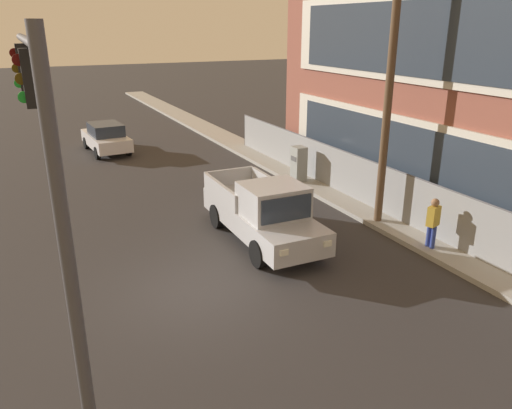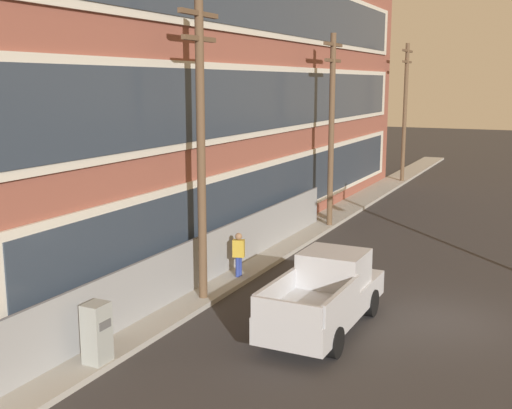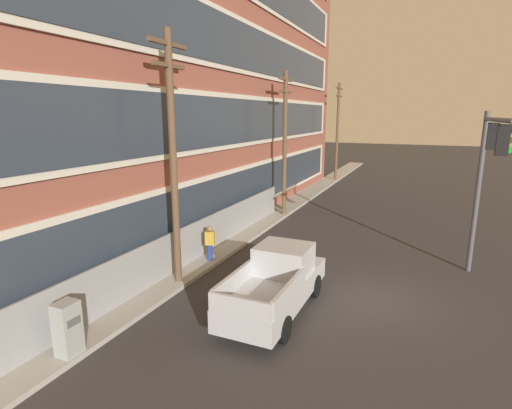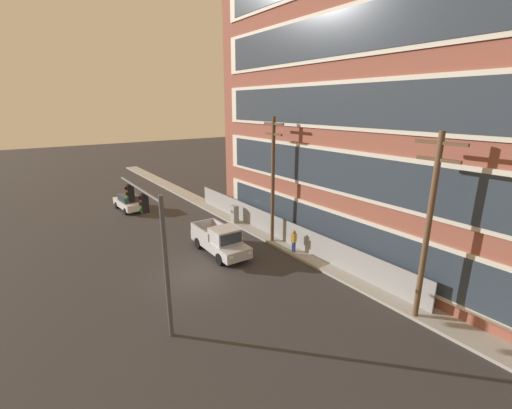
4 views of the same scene
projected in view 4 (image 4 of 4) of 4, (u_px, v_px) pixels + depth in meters
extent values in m
plane|color=#333030|center=(196.00, 277.00, 20.49)|extent=(160.00, 160.00, 0.00)
cube|color=#9E9B93|center=(291.00, 247.00, 24.59)|extent=(80.00, 1.69, 0.16)
cube|color=brown|center=(463.00, 109.00, 18.78)|extent=(36.46, 9.07, 19.40)
cube|color=beige|center=(397.00, 256.00, 18.37)|extent=(33.55, 0.10, 2.79)
cube|color=#2D3844|center=(397.00, 256.00, 18.34)|extent=(32.09, 0.06, 2.33)
cube|color=beige|center=(406.00, 185.00, 17.28)|extent=(33.55, 0.10, 2.79)
cube|color=#2D3844|center=(406.00, 185.00, 17.25)|extent=(32.09, 0.06, 2.33)
cube|color=beige|center=(416.00, 106.00, 16.19)|extent=(33.55, 0.10, 2.79)
cube|color=#2D3844|center=(416.00, 106.00, 16.16)|extent=(32.09, 0.06, 2.33)
cube|color=beige|center=(428.00, 14.00, 15.10)|extent=(33.55, 0.10, 2.79)
cube|color=#2D3844|center=(427.00, 14.00, 15.07)|extent=(32.09, 0.06, 2.33)
cube|color=gray|center=(278.00, 228.00, 25.93)|extent=(24.18, 0.04, 1.83)
cylinder|color=#4C4C51|center=(205.00, 195.00, 35.43)|extent=(0.06, 0.06, 1.83)
cylinder|color=#4C4C51|center=(434.00, 300.00, 16.44)|extent=(0.06, 0.06, 1.83)
cylinder|color=#4C4C51|center=(278.00, 217.00, 25.68)|extent=(24.18, 0.05, 0.05)
cylinder|color=#4C4C51|center=(166.00, 270.00, 14.42)|extent=(0.20, 0.20, 6.50)
cylinder|color=#4C4C51|center=(139.00, 188.00, 15.86)|extent=(5.77, 0.14, 0.14)
cube|color=black|center=(144.00, 203.00, 15.49)|extent=(0.28, 0.32, 0.90)
cylinder|color=#4B0807|center=(140.00, 198.00, 15.31)|extent=(0.04, 0.18, 0.18)
cylinder|color=#503E08|center=(141.00, 204.00, 15.39)|extent=(0.04, 0.18, 0.18)
cylinder|color=green|center=(141.00, 210.00, 15.47)|extent=(0.04, 0.18, 0.18)
cube|color=black|center=(131.00, 193.00, 17.23)|extent=(0.28, 0.32, 0.90)
cylinder|color=#4B0807|center=(126.00, 188.00, 17.05)|extent=(0.04, 0.18, 0.18)
cylinder|color=#503E08|center=(127.00, 194.00, 17.13)|extent=(0.04, 0.18, 0.18)
cylinder|color=green|center=(127.00, 199.00, 17.21)|extent=(0.04, 0.18, 0.18)
cube|color=#B2B5BA|center=(220.00, 243.00, 23.60)|extent=(5.40, 1.97, 0.70)
cube|color=#B2B5BA|center=(225.00, 235.00, 22.77)|extent=(1.63, 1.78, 0.96)
cube|color=#283342|center=(231.00, 239.00, 22.12)|extent=(0.08, 1.57, 0.72)
cube|color=#B2B5BA|center=(222.00, 227.00, 24.87)|extent=(2.69, 0.15, 0.56)
cube|color=#B2B5BA|center=(200.00, 232.00, 23.90)|extent=(2.69, 0.15, 0.56)
cube|color=#B2B5BA|center=(202.00, 224.00, 25.52)|extent=(0.12, 1.83, 0.56)
cylinder|color=black|center=(243.00, 253.00, 22.90)|extent=(0.80, 0.27, 0.80)
cylinder|color=black|center=(220.00, 259.00, 21.95)|extent=(0.80, 0.27, 0.80)
cylinder|color=black|center=(220.00, 238.00, 25.45)|extent=(0.80, 0.27, 0.80)
cylinder|color=black|center=(198.00, 243.00, 24.50)|extent=(0.80, 0.27, 0.80)
cube|color=white|center=(249.00, 253.00, 21.79)|extent=(0.06, 0.24, 0.16)
cube|color=white|center=(231.00, 258.00, 21.06)|extent=(0.06, 0.24, 0.16)
cube|color=silver|center=(129.00, 204.00, 33.44)|extent=(4.34, 2.00, 0.64)
cube|color=#283342|center=(129.00, 198.00, 33.14)|extent=(2.21, 1.66, 0.60)
cylinder|color=black|center=(117.00, 205.00, 34.03)|extent=(0.65, 0.24, 0.64)
cylinder|color=black|center=(133.00, 202.00, 35.00)|extent=(0.65, 0.24, 0.64)
cylinder|color=black|center=(126.00, 211.00, 32.07)|extent=(0.65, 0.24, 0.64)
cylinder|color=black|center=(142.00, 208.00, 33.03)|extent=(0.65, 0.24, 0.64)
cylinder|color=brown|center=(273.00, 182.00, 24.40)|extent=(0.26, 0.26, 9.19)
cube|color=brown|center=(274.00, 124.00, 23.25)|extent=(2.07, 0.14, 0.14)
cube|color=brown|center=(274.00, 134.00, 23.45)|extent=(1.76, 0.14, 0.14)
cylinder|color=brown|center=(427.00, 232.00, 15.32)|extent=(0.26, 0.26, 8.90)
cube|color=brown|center=(441.00, 143.00, 14.21)|extent=(2.22, 0.14, 0.14)
cube|color=brown|center=(438.00, 160.00, 14.40)|extent=(1.89, 0.14, 0.14)
cube|color=#939993|center=(235.00, 215.00, 29.48)|extent=(0.60, 0.51, 1.63)
cube|color=#515151|center=(232.00, 212.00, 29.24)|extent=(0.42, 0.02, 0.20)
cylinder|color=navy|center=(293.00, 247.00, 23.73)|extent=(0.14, 0.14, 0.85)
cylinder|color=navy|center=(294.00, 248.00, 23.59)|extent=(0.14, 0.14, 0.85)
cube|color=#B7932D|center=(294.00, 238.00, 23.45)|extent=(0.35, 0.45, 0.60)
sphere|color=#8C6647|center=(294.00, 232.00, 23.34)|extent=(0.24, 0.24, 0.24)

